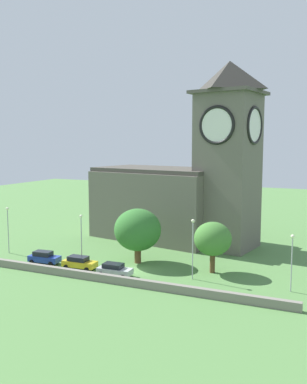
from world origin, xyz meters
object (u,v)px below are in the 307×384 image
Objects in this scene: church at (184,186)px; streetlamp_east_mid at (292,253)px; streetlamp_central at (193,240)px; tree_riverside_west at (213,239)px; tree_by_tower at (138,230)px; car_yellow at (79,262)px; car_blue at (44,257)px; streetlamp_west_end at (8,223)px; streetlamp_west_mid at (81,231)px; car_silver at (114,270)px.

church reaches higher than streetlamp_east_mid.
streetlamp_central is 3.97m from tree_riverside_west.
tree_riverside_west is at bearing -0.45° from tree_by_tower.
car_yellow is at bearing -172.41° from streetlamp_central.
tree_riverside_west reaches higher than car_blue.
streetlamp_west_mid is at bearing -1.87° from streetlamp_west_end.
car_yellow is at bearing -9.60° from streetlamp_west_end.
church is 6.44× the size of car_yellow.
streetlamp_central is at bearing 7.59° from car_yellow.
church is 4.60× the size of streetlamp_east_mid.
tree_by_tower is (-21.23, 3.42, 0.28)m from streetlamp_east_mid.
tree_riverside_west is at bearing 11.48° from streetlamp_west_mid.
church reaches higher than car_silver.
car_silver is at bearing -93.63° from church.
tree_riverside_west is (9.69, -15.51, -5.18)m from church.
streetlamp_central is (8.15, -19.12, -4.65)m from church.
church is at bearing 58.09° from car_blue.
car_blue is 9.89m from streetlamp_west_end.
car_blue is at bearing -121.91° from church.
tree_by_tower is 10.99m from tree_riverside_west.
tree_riverside_west is (-10.25, 3.33, 0.01)m from streetlamp_east_mid.
streetlamp_west_end is 0.92× the size of tree_by_tower.
streetlamp_west_mid is at bearing -113.32° from church.
car_blue is 33.43m from streetlamp_east_mid.
car_silver is at bearing -4.04° from car_blue.
church is 26.49m from car_blue.
streetlamp_central reaches higher than car_blue.
church is 16.23m from tree_by_tower.
car_yellow is 0.67× the size of streetlamp_west_end.
streetlamp_west_end is 0.94× the size of streetlamp_central.
streetlamp_west_end is at bearing -174.23° from tree_riverside_west.
tree_riverside_west is (22.90, 5.70, 3.60)m from car_blue.
tree_riverside_west is at bearing 5.77° from streetlamp_west_end.
car_silver is 0.68× the size of streetlamp_east_mid.
streetlamp_west_end reaches higher than streetlamp_east_mid.
car_silver is 0.68× the size of tree_riverside_west.
streetlamp_west_end is at bearing -139.57° from church.
car_silver is 13.39m from tree_riverside_west.
streetlamp_central is 1.14× the size of streetlamp_east_mid.
streetlamp_east_mid is at bearing 4.91° from car_yellow.
streetlamp_west_mid is 0.92× the size of streetlamp_central.
car_yellow is at bearing -109.05° from church.
car_blue is at bearing -166.01° from tree_riverside_west.
car_blue reaches higher than car_silver.
car_yellow is 0.63× the size of streetlamp_central.
streetlamp_west_end is at bearing 170.77° from car_silver.
streetlamp_central is 11.81m from streetlamp_east_mid.
church is 21.45m from streetlamp_west_mid.
car_blue is 11.84m from car_silver.
car_yellow is at bearing -65.05° from streetlamp_west_mid.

